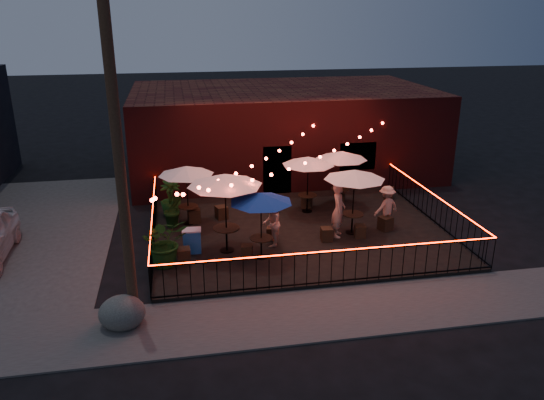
{
  "coord_description": "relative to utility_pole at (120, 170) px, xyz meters",
  "views": [
    {
      "loc": [
        -4.08,
        -14.82,
        7.49
      ],
      "look_at": [
        -0.91,
        2.29,
        1.23
      ],
      "focal_mm": 35.0,
      "sensor_mm": 36.0,
      "label": 1
    }
  ],
  "objects": [
    {
      "name": "ground",
      "position": [
        5.4,
        2.6,
        -4.0
      ],
      "size": [
        110.0,
        110.0,
        0.0
      ],
      "primitive_type": "plane",
      "color": "black",
      "rests_on": "ground"
    },
    {
      "name": "patio",
      "position": [
        5.4,
        4.6,
        -3.92
      ],
      "size": [
        10.0,
        8.0,
        0.15
      ],
      "primitive_type": "cube",
      "color": "black",
      "rests_on": "ground"
    },
    {
      "name": "sidewalk",
      "position": [
        5.4,
        -0.65,
        -3.98
      ],
      "size": [
        18.0,
        2.5,
        0.05
      ],
      "primitive_type": "cube",
      "color": "#423F3D",
      "rests_on": "ground"
    },
    {
      "name": "brick_building",
      "position": [
        6.4,
        12.59,
        -2.0
      ],
      "size": [
        14.0,
        8.0,
        4.0
      ],
      "color": "#370F0F",
      "rests_on": "ground"
    },
    {
      "name": "utility_pole",
      "position": [
        0.0,
        0.0,
        0.0
      ],
      "size": [
        0.26,
        0.26,
        8.0
      ],
      "primitive_type": "cylinder",
      "color": "#382717",
      "rests_on": "ground"
    },
    {
      "name": "fence_front",
      "position": [
        5.4,
        0.6,
        -3.34
      ],
      "size": [
        10.0,
        0.04,
        1.04
      ],
      "color": "black",
      "rests_on": "patio"
    },
    {
      "name": "fence_left",
      "position": [
        0.4,
        4.6,
        -3.34
      ],
      "size": [
        0.04,
        8.0,
        1.04
      ],
      "rotation": [
        0.0,
        0.0,
        1.57
      ],
      "color": "black",
      "rests_on": "patio"
    },
    {
      "name": "fence_right",
      "position": [
        10.4,
        4.6,
        -3.34
      ],
      "size": [
        0.04,
        8.0,
        1.04
      ],
      "rotation": [
        0.0,
        0.0,
        1.57
      ],
      "color": "black",
      "rests_on": "patio"
    },
    {
      "name": "festoon_lights",
      "position": [
        4.39,
        4.3,
        -1.48
      ],
      "size": [
        10.02,
        8.72,
        1.32
      ],
      "color": "#FF3122",
      "rests_on": "ground"
    },
    {
      "name": "cafe_table_0",
      "position": [
        2.72,
        3.35,
        -1.48
      ],
      "size": [
        2.45,
        2.45,
        2.59
      ],
      "rotation": [
        0.0,
        0.0,
        0.04
      ],
      "color": "black",
      "rests_on": "patio"
    },
    {
      "name": "cafe_table_1",
      "position": [
        1.6,
        5.91,
        -1.87
      ],
      "size": [
        2.19,
        2.19,
        2.17
      ],
      "rotation": [
        0.0,
        0.0,
        0.12
      ],
      "color": "black",
      "rests_on": "patio"
    },
    {
      "name": "cafe_table_2",
      "position": [
        3.74,
        2.66,
        -1.89
      ],
      "size": [
        2.41,
        2.41,
        2.15
      ],
      "rotation": [
        0.0,
        0.0,
        0.28
      ],
      "color": "black",
      "rests_on": "patio"
    },
    {
      "name": "cafe_table_3",
      "position": [
        6.13,
        6.31,
        -1.85
      ],
      "size": [
        2.62,
        2.62,
        2.18
      ],
      "rotation": [
        0.0,
        0.0,
        -0.42
      ],
      "color": "black",
      "rests_on": "patio"
    },
    {
      "name": "cafe_table_4",
      "position": [
        7.15,
        4.01,
        -1.76
      ],
      "size": [
        2.37,
        2.37,
        2.29
      ],
      "rotation": [
        0.0,
        0.0,
        -0.15
      ],
      "color": "black",
      "rests_on": "patio"
    },
    {
      "name": "cafe_table_5",
      "position": [
        7.59,
        6.82,
        -1.84
      ],
      "size": [
        2.59,
        2.59,
        2.2
      ],
      "rotation": [
        0.0,
        0.0,
        0.38
      ],
      "color": "black",
      "rests_on": "patio"
    },
    {
      "name": "bistro_chair_0",
      "position": [
        1.33,
        2.72,
        -3.61
      ],
      "size": [
        0.42,
        0.42,
        0.48
      ],
      "primitive_type": "cube",
      "rotation": [
        0.0,
        0.0,
        0.04
      ],
      "color": "black",
      "rests_on": "patio"
    },
    {
      "name": "bistro_chair_1",
      "position": [
        3.29,
        2.71,
        -3.64
      ],
      "size": [
        0.42,
        0.42,
        0.41
      ],
      "primitive_type": "cube",
      "rotation": [
        0.0,
        0.0,
        2.91
      ],
      "color": "black",
      "rests_on": "patio"
    },
    {
      "name": "bistro_chair_2",
      "position": [
        1.8,
        5.99,
        -3.59
      ],
      "size": [
        0.48,
        0.48,
        0.51
      ],
      "primitive_type": "cube",
      "rotation": [
        0.0,
        0.0,
        0.1
      ],
      "color": "black",
      "rests_on": "patio"
    },
    {
      "name": "bistro_chair_3",
      "position": [
        2.82,
        6.19,
        -3.61
      ],
      "size": [
        0.5,
        0.5,
        0.47
      ],
      "primitive_type": "cube",
      "rotation": [
        0.0,
        0.0,
        3.44
      ],
      "color": "black",
      "rests_on": "patio"
    },
    {
      "name": "bistro_chair_4",
      "position": [
        4.33,
        3.98,
        -3.64
      ],
      "size": [
        0.45,
        0.45,
        0.43
      ],
      "primitive_type": "cube",
      "rotation": [
        0.0,
        0.0,
        -0.27
      ],
      "color": "black",
      "rests_on": "patio"
    },
    {
      "name": "bistro_chair_5",
      "position": [
        6.1,
        3.54,
        -3.63
      ],
      "size": [
        0.41,
        0.41,
        0.45
      ],
      "primitive_type": "cube",
      "rotation": [
        0.0,
        0.0,
        3.06
      ],
      "color": "black",
      "rests_on": "patio"
    },
    {
      "name": "bistro_chair_6",
      "position": [
        4.79,
        6.57,
        -3.6
      ],
      "size": [
        0.49,
        0.49,
        0.49
      ],
      "primitive_type": "cube",
      "rotation": [
        0.0,
        0.0,
        0.19
      ],
      "color": "black",
      "rests_on": "patio"
    },
    {
      "name": "bistro_chair_7",
      "position": [
        6.22,
        6.74,
        -3.62
      ],
      "size": [
        0.52,
        0.52,
        0.47
      ],
      "primitive_type": "cube",
      "rotation": [
        0.0,
        0.0,
        2.71
      ],
      "color": "black",
      "rests_on": "patio"
    },
    {
      "name": "bistro_chair_8",
      "position": [
        7.31,
        3.6,
        -3.63
      ],
      "size": [
        0.42,
        0.42,
        0.43
      ],
      "primitive_type": "cube",
      "rotation": [
        0.0,
        0.0,
        -0.18
      ],
      "color": "black",
      "rests_on": "patio"
    },
    {
      "name": "bistro_chair_9",
      "position": [
        8.4,
        4.05,
        -3.61
      ],
      "size": [
        0.53,
        0.53,
        0.49
      ],
      "primitive_type": "cube",
      "rotation": [
        0.0,
        0.0,
        3.51
      ],
      "color": "black",
      "rests_on": "patio"
    },
    {
      "name": "bistro_chair_10",
      "position": [
        7.75,
        7.18,
        -3.65
      ],
      "size": [
        0.44,
        0.44,
        0.4
      ],
      "primitive_type": "cube",
      "rotation": [
        0.0,
        0.0,
        -0.4
      ],
      "color": "black",
      "rests_on": "patio"
    },
    {
      "name": "bistro_chair_11",
      "position": [
        9.8,
        7.2,
        -3.62
      ],
      "size": [
        0.52,
        0.52,
        0.46
      ],
      "primitive_type": "cube",
      "rotation": [
        0.0,
        0.0,
        2.71
      ],
      "color": "black",
      "rests_on": "patio"
    },
    {
      "name": "patron_a",
      "position": [
        6.59,
        3.85,
        -2.9
      ],
      "size": [
        0.65,
        0.8,
        1.9
      ],
      "primitive_type": "imported",
      "rotation": [
        0.0,
        0.0,
        1.24
      ],
      "color": "#CFAD87",
      "rests_on": "patio"
    },
    {
      "name": "patron_b",
      "position": [
        4.2,
        3.49,
        -3.07
      ],
      "size": [
        0.81,
        0.91,
        1.57
      ],
      "primitive_type": "imported",
      "rotation": [
        0.0,
        0.0,
        -1.9
      ],
      "color": "#D1A189",
      "rests_on": "patio"
    },
    {
      "name": "patron_c",
      "position": [
        8.5,
        4.29,
        -3.08
      ],
      "size": [
        1.13,
        0.87,
        1.54
      ],
      "primitive_type": "imported",
      "rotation": [
        0.0,
        0.0,
        3.48
      ],
      "color": "#D1AE85",
      "rests_on": "patio"
    },
    {
      "name": "potted_shrub_a",
      "position": [
        0.8,
        2.67,
        -3.08
      ],
      "size": [
        1.62,
        1.49,
        1.54
      ],
      "primitive_type": "imported",
      "rotation": [
        0.0,
        0.0,
        0.23
      ],
      "color": "#18350E",
      "rests_on": "patio"
    },
    {
      "name": "potted_shrub_b",
      "position": [
        1.08,
        5.74,
        -3.2
      ],
      "size": [
        0.87,
        0.79,
        1.3
      ],
      "primitive_type": "imported",
      "rotation": [
        0.0,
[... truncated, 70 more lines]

